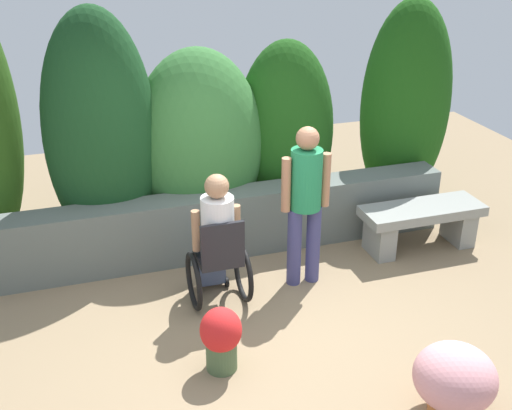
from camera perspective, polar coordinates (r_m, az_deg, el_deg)
name	(u,v)px	position (r m, az deg, el deg)	size (l,w,h in m)	color
ground_plane	(269,340)	(5.68, 1.20, -12.03)	(10.89, 10.89, 0.00)	#8C7557
stone_retaining_wall	(221,224)	(6.82, -3.16, -1.69)	(5.09, 0.37, 0.71)	slate
hedge_backdrop	(186,129)	(6.95, -6.34, 6.81)	(6.09, 1.06, 3.08)	#2B5417
stone_bench	(421,221)	(7.17, 14.60, -1.37)	(1.35, 0.48, 0.50)	gray
person_in_wheelchair	(217,243)	(5.88, -3.52, -3.46)	(0.53, 0.66, 1.33)	black
person_standing_companion	(305,197)	(6.06, 4.46, 0.76)	(0.49, 0.30, 1.63)	#3D3E71
flower_pot_terracotta_by_wall	(454,380)	(5.00, 17.36, -14.79)	(0.61, 0.61, 0.59)	#BF6935
flower_pot_red_accent	(221,337)	(5.21, -3.15, -11.73)	(0.34, 0.34, 0.57)	#47603E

